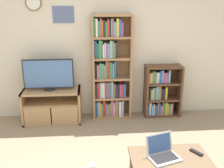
# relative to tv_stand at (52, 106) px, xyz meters

# --- Properties ---
(wall_back) EXTENTS (6.95, 0.09, 2.60)m
(wall_back) POSITION_rel_tv_stand_xyz_m (0.86, 0.30, 1.01)
(wall_back) COLOR beige
(wall_back) RESTS_ON ground_plane
(tv_stand) EXTENTS (1.00, 0.46, 0.59)m
(tv_stand) POSITION_rel_tv_stand_xyz_m (0.00, 0.00, 0.00)
(tv_stand) COLOR tan
(tv_stand) RESTS_ON ground_plane
(television) EXTENTS (0.85, 0.18, 0.55)m
(television) POSITION_rel_tv_stand_xyz_m (-0.02, 0.01, 0.57)
(television) COLOR black
(television) RESTS_ON tv_stand
(bookshelf_tall) EXTENTS (0.69, 0.28, 1.85)m
(bookshelf_tall) POSITION_rel_tv_stand_xyz_m (1.03, 0.13, 0.60)
(bookshelf_tall) COLOR #9E754C
(bookshelf_tall) RESTS_ON ground_plane
(bookshelf_short) EXTENTS (0.66, 0.29, 0.96)m
(bookshelf_short) POSITION_rel_tv_stand_xyz_m (1.96, 0.12, 0.15)
(bookshelf_short) COLOR brown
(bookshelf_short) RESTS_ON ground_plane
(coffee_table) EXTENTS (0.87, 0.56, 0.43)m
(coffee_table) POSITION_rel_tv_stand_xyz_m (1.55, -1.93, 0.09)
(coffee_table) COLOR brown
(coffee_table) RESTS_ON ground_plane
(laptop) EXTENTS (0.39, 0.35, 0.25)m
(laptop) POSITION_rel_tv_stand_xyz_m (1.46, -1.90, 0.20)
(laptop) COLOR silver
(laptop) RESTS_ON coffee_table
(remote_near_laptop) EXTENTS (0.12, 0.16, 0.02)m
(remote_near_laptop) POSITION_rel_tv_stand_xyz_m (1.87, -1.86, 0.15)
(remote_near_laptop) COLOR black
(remote_near_laptop) RESTS_ON coffee_table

